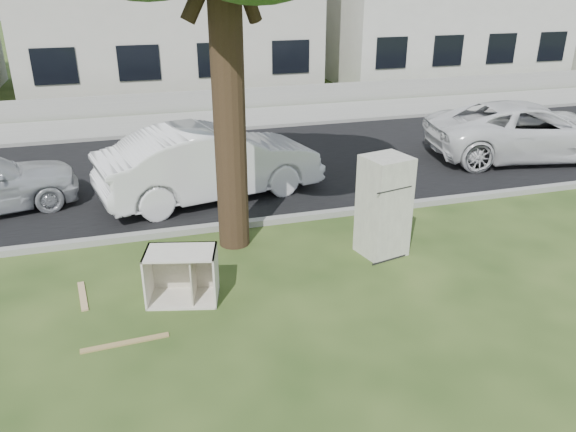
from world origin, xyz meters
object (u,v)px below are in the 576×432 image
object	(u,v)px
fridge	(384,206)
car_center	(211,162)
cabinet	(182,276)
car_right	(529,131)

from	to	relation	value
fridge	car_center	distance (m)	4.19
fridge	cabinet	distance (m)	3.53
cabinet	car_center	xyz separation A→B (m)	(1.09, 4.04, 0.38)
fridge	car_right	distance (m)	7.18
fridge	car_center	world-z (taller)	fridge
car_center	fridge	bearing A→B (deg)	-158.02
car_right	car_center	bearing A→B (deg)	103.76
fridge	car_right	size ratio (longest dim) A/B	0.33
car_center	car_right	world-z (taller)	car_center
cabinet	car_center	size ratio (longest dim) A/B	0.21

